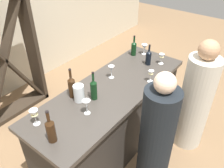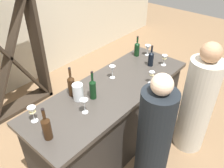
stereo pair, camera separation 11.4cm
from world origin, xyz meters
The scene contains 18 objects.
ground_plane centered at (0.00, 0.00, 0.00)m, with size 12.00×12.00×0.00m, color #846647.
back_wall centered at (0.00, 2.20, 1.40)m, with size 8.00×0.10×2.80m, color beige.
bar_counter centered at (0.00, 0.00, 0.48)m, with size 2.10×0.74×0.96m.
wine_rack centered at (-0.34, 1.65, 0.91)m, with size 1.02×0.28×1.81m.
wine_bottle_leftmost_amber_brown centered at (-0.90, -0.07, 1.08)m, with size 0.08×0.08×0.32m.
wine_bottle_second_left_amber_brown centered at (-0.37, 0.23, 1.09)m, with size 0.07×0.07×0.33m.
wine_bottle_center_dark_green centered at (-0.26, 0.03, 1.08)m, with size 0.07×0.07×0.32m.
wine_bottle_second_right_near_black centered at (0.69, -0.05, 1.06)m, with size 0.07×0.07×0.27m.
wine_bottle_rightmost_dark_green centered at (0.79, 0.24, 1.07)m, with size 0.07×0.07×0.28m.
wine_glass_near_left centered at (0.37, -0.27, 1.06)m, with size 0.07×0.07×0.15m.
wine_glass_near_center centered at (0.81, -0.17, 1.05)m, with size 0.07×0.07×0.14m.
wine_glass_near_right centered at (-0.48, -0.07, 1.07)m, with size 0.08×0.08×0.16m.
wine_glass_far_left centered at (0.16, 0.13, 1.07)m, with size 0.07×0.07×0.16m.
wine_glass_far_center centered at (0.90, 0.14, 1.06)m, with size 0.08×0.08×0.15m.
wine_glass_far_right centered at (-0.86, 0.20, 1.07)m, with size 0.08×0.08×0.16m.
water_pitcher centered at (-0.38, 0.13, 1.05)m, with size 0.11×0.11×0.18m.
person_left_guest centered at (-0.14, -0.66, 0.68)m, with size 0.37×0.37×1.47m.
person_center_guest centered at (0.71, -0.74, 0.68)m, with size 0.38×0.38×1.48m.
Camera 2 is at (-1.57, -1.36, 2.47)m, focal length 37.21 mm.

